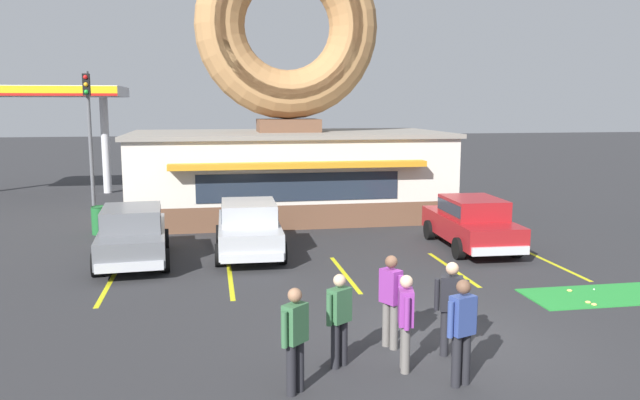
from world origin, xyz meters
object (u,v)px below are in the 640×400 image
object	(u,v)px
car_red	(471,221)
pedestrian_crossing_woman	(391,297)
pedestrian_clipboard_woman	(295,335)
car_silver	(249,226)
pedestrian_blue_sweater_man	(406,318)
pedestrian_leather_jacket_man	(451,304)
golf_ball	(594,289)
trash_bin	(100,220)
traffic_light_pole	(89,122)
pedestrian_beanie_man	(462,327)
car_grey	(133,232)
pedestrian_hooded_kid	(339,316)

from	to	relation	value
car_red	pedestrian_crossing_woman	bearing A→B (deg)	-122.99
pedestrian_clipboard_woman	car_silver	bearing A→B (deg)	90.86
pedestrian_blue_sweater_man	pedestrian_leather_jacket_man	size ratio (longest dim) A/B	0.97
golf_ball	car_red	bearing A→B (deg)	102.39
pedestrian_blue_sweater_man	golf_ball	bearing A→B (deg)	31.01
trash_bin	traffic_light_pole	size ratio (longest dim) A/B	0.17
car_silver	golf_ball	bearing A→B (deg)	-33.39
pedestrian_leather_jacket_man	pedestrian_beanie_man	bearing A→B (deg)	-103.56
car_grey	pedestrian_hooded_kid	distance (m)	9.07
pedestrian_blue_sweater_man	pedestrian_clipboard_woman	bearing A→B (deg)	-165.22
car_red	pedestrian_leather_jacket_man	size ratio (longest dim) A/B	2.69
car_grey	pedestrian_beanie_man	size ratio (longest dim) A/B	2.68
traffic_light_pole	pedestrian_hooded_kid	bearing A→B (deg)	-68.31
pedestrian_clipboard_woman	pedestrian_beanie_man	bearing A→B (deg)	-4.05
car_red	pedestrian_leather_jacket_man	distance (m)	8.75
pedestrian_blue_sweater_man	pedestrian_crossing_woman	world-z (taller)	pedestrian_crossing_woman
pedestrian_clipboard_woman	traffic_light_pole	distance (m)	19.88
pedestrian_beanie_man	pedestrian_crossing_woman	size ratio (longest dim) A/B	1.00
car_red	pedestrian_blue_sweater_man	xyz separation A→B (m)	(-4.79, -8.33, 0.05)
car_red	traffic_light_pole	world-z (taller)	traffic_light_pole
car_red	pedestrian_leather_jacket_man	xyz separation A→B (m)	(-3.81, -7.88, 0.08)
pedestrian_blue_sweater_man	pedestrian_leather_jacket_man	bearing A→B (deg)	24.74
pedestrian_leather_jacket_man	golf_ball	bearing A→B (deg)	32.19
trash_bin	pedestrian_clipboard_woman	bearing A→B (deg)	-68.98
golf_ball	pedestrian_beanie_man	bearing A→B (deg)	-140.70
pedestrian_blue_sweater_man	traffic_light_pole	world-z (taller)	traffic_light_pole
golf_ball	car_grey	distance (m)	12.23
car_silver	pedestrian_leather_jacket_man	xyz separation A→B (m)	(3.05, -8.28, 0.08)
pedestrian_blue_sweater_man	pedestrian_crossing_woman	distance (m)	1.01
car_silver	car_red	bearing A→B (deg)	-3.34
trash_bin	pedestrian_leather_jacket_man	bearing A→B (deg)	-56.77
pedestrian_beanie_man	pedestrian_crossing_woman	xyz separation A→B (m)	(-0.67, 1.71, 0.00)
pedestrian_hooded_kid	pedestrian_beanie_man	world-z (taller)	pedestrian_beanie_man
golf_ball	car_red	size ratio (longest dim) A/B	0.01
traffic_light_pole	pedestrian_beanie_man	bearing A→B (deg)	-64.88
car_silver	pedestrian_clipboard_woman	distance (m)	9.24
golf_ball	car_silver	world-z (taller)	car_silver
pedestrian_beanie_man	trash_bin	distance (m)	15.31
car_grey	pedestrian_clipboard_woman	distance (m)	9.49
car_silver	car_grey	bearing A→B (deg)	-173.12
pedestrian_crossing_woman	traffic_light_pole	distance (m)	19.21
car_grey	pedestrian_leather_jacket_man	bearing A→B (deg)	-51.20
pedestrian_leather_jacket_man	pedestrian_clipboard_woman	xyz separation A→B (m)	(-2.91, -0.96, -0.02)
car_silver	pedestrian_hooded_kid	distance (m)	8.44
pedestrian_clipboard_woman	pedestrian_crossing_woman	bearing A→B (deg)	37.73
car_red	trash_bin	bearing A→B (deg)	160.22
pedestrian_clipboard_woman	trash_bin	world-z (taller)	pedestrian_clipboard_woman
pedestrian_hooded_kid	traffic_light_pole	size ratio (longest dim) A/B	0.28
pedestrian_crossing_woman	car_grey	bearing A→B (deg)	126.39
pedestrian_leather_jacket_man	car_red	bearing A→B (deg)	64.20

